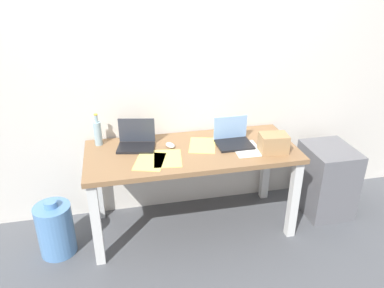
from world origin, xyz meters
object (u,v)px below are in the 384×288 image
object	(u,v)px
cardboard_box	(273,143)
filing_cabinet	(326,180)
water_cooler_jug	(56,229)
laptop_right	(233,139)
computer_mouse	(170,145)
laptop_left	(136,141)
desk	(192,161)
beer_bottle	(98,133)

from	to	relation	value
cardboard_box	filing_cabinet	distance (m)	0.82
cardboard_box	water_cooler_jug	distance (m)	1.85
laptop_right	computer_mouse	size ratio (longest dim) A/B	2.91
laptop_left	cardboard_box	size ratio (longest dim) A/B	1.53
desk	cardboard_box	bearing A→B (deg)	-15.17
desk	water_cooler_jug	distance (m)	1.21
laptop_left	water_cooler_jug	size ratio (longest dim) A/B	0.69
desk	laptop_right	distance (m)	0.39
water_cooler_jug	filing_cabinet	distance (m)	2.38
desk	laptop_right	bearing A→B (deg)	5.77
water_cooler_jug	filing_cabinet	size ratio (longest dim) A/B	0.75
filing_cabinet	desk	bearing A→B (deg)	179.24
laptop_right	beer_bottle	world-z (taller)	beer_bottle
desk	water_cooler_jug	xyz separation A→B (m)	(-1.12, -0.10, -0.43)
cardboard_box	filing_cabinet	size ratio (longest dim) A/B	0.34
beer_bottle	water_cooler_jug	size ratio (longest dim) A/B	0.56
water_cooler_jug	desk	bearing A→B (deg)	5.24
beer_bottle	filing_cabinet	size ratio (longest dim) A/B	0.42
beer_bottle	cardboard_box	world-z (taller)	beer_bottle
desk	computer_mouse	distance (m)	0.22
beer_bottle	water_cooler_jug	bearing A→B (deg)	-137.32
laptop_right	computer_mouse	world-z (taller)	laptop_right
desk	cardboard_box	size ratio (longest dim) A/B	7.89
cardboard_box	beer_bottle	bearing A→B (deg)	162.63
laptop_left	beer_bottle	bearing A→B (deg)	159.73
desk	computer_mouse	size ratio (longest dim) A/B	17.04
laptop_right	filing_cabinet	xyz separation A→B (m)	(0.90, -0.05, -0.48)
laptop_left	beer_bottle	world-z (taller)	beer_bottle
water_cooler_jug	filing_cabinet	xyz separation A→B (m)	(2.38, 0.09, 0.10)
desk	beer_bottle	size ratio (longest dim) A/B	6.30
desk	laptop_right	world-z (taller)	laptop_right
cardboard_box	filing_cabinet	xyz separation A→B (m)	(0.63, 0.15, -0.51)
laptop_right	filing_cabinet	distance (m)	1.02
desk	laptop_left	distance (m)	0.48
desk	laptop_right	xyz separation A→B (m)	(0.36, 0.04, 0.15)
laptop_right	cardboard_box	bearing A→B (deg)	-37.47
beer_bottle	water_cooler_jug	world-z (taller)	beer_bottle
computer_mouse	water_cooler_jug	xyz separation A→B (m)	(-0.96, -0.19, -0.55)
computer_mouse	water_cooler_jug	distance (m)	1.12
laptop_left	laptop_right	bearing A→B (deg)	-7.82
computer_mouse	filing_cabinet	world-z (taller)	computer_mouse
beer_bottle	water_cooler_jug	xyz separation A→B (m)	(-0.39, -0.36, -0.64)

